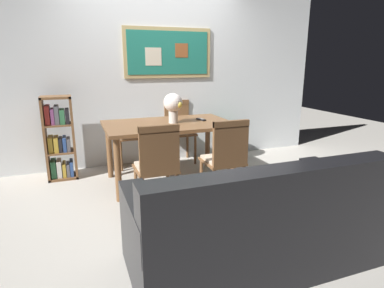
% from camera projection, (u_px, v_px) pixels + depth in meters
% --- Properties ---
extents(ground_plane, '(12.00, 12.00, 0.00)m').
position_uv_depth(ground_plane, '(189.00, 193.00, 3.70)').
color(ground_plane, '#B7B2A8').
extents(wall_back_with_painting, '(5.20, 0.14, 2.60)m').
position_uv_depth(wall_back_with_painting, '(156.00, 73.00, 4.63)').
color(wall_back_with_painting, silver).
rests_on(wall_back_with_painting, ground_plane).
extents(dining_table, '(1.54, 0.95, 0.75)m').
position_uv_depth(dining_table, '(169.00, 130.00, 3.91)').
color(dining_table, brown).
rests_on(dining_table, ground_plane).
extents(dining_chair_far_right, '(0.40, 0.41, 0.91)m').
position_uv_depth(dining_chair_far_right, '(179.00, 126.00, 4.78)').
color(dining_chair_far_right, brown).
rests_on(dining_chair_far_right, ground_plane).
extents(dining_chair_near_left, '(0.40, 0.41, 0.91)m').
position_uv_depth(dining_chair_near_left, '(157.00, 161.00, 3.08)').
color(dining_chair_near_left, brown).
rests_on(dining_chair_near_left, ground_plane).
extents(dining_chair_far_left, '(0.40, 0.41, 0.91)m').
position_uv_depth(dining_chair_far_left, '(129.00, 129.00, 4.57)').
color(dining_chair_far_left, brown).
rests_on(dining_chair_far_left, ground_plane).
extents(dining_chair_near_right, '(0.40, 0.41, 0.91)m').
position_uv_depth(dining_chair_near_right, '(226.00, 154.00, 3.31)').
color(dining_chair_near_right, brown).
rests_on(dining_chair_near_right, ground_plane).
extents(leather_couch, '(1.80, 0.84, 0.84)m').
position_uv_depth(leather_couch, '(256.00, 227.00, 2.31)').
color(leather_couch, black).
rests_on(leather_couch, ground_plane).
extents(bookshelf, '(0.36, 0.28, 1.06)m').
position_uv_depth(bookshelf, '(59.00, 140.00, 4.04)').
color(bookshelf, brown).
rests_on(bookshelf, ground_plane).
extents(potted_ivy, '(0.37, 0.37, 0.56)m').
position_uv_depth(potted_ivy, '(234.00, 138.00, 4.96)').
color(potted_ivy, brown).
rests_on(potted_ivy, ground_plane).
extents(flower_vase, '(0.23, 0.23, 0.36)m').
position_uv_depth(flower_vase, '(173.00, 104.00, 3.83)').
color(flower_vase, beige).
rests_on(flower_vase, dining_table).
extents(tv_remote, '(0.08, 0.16, 0.02)m').
position_uv_depth(tv_remote, '(201.00, 119.00, 4.06)').
color(tv_remote, black).
rests_on(tv_remote, dining_table).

